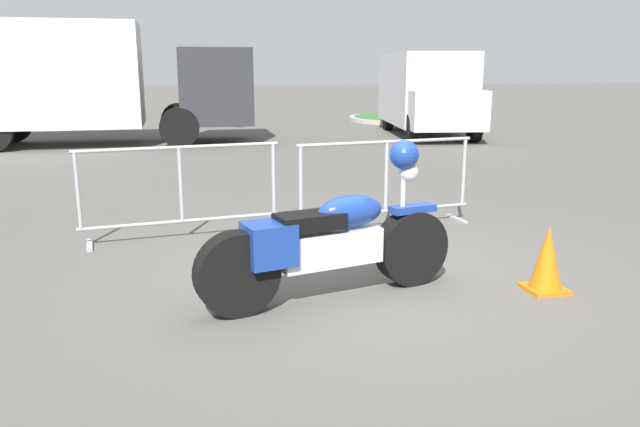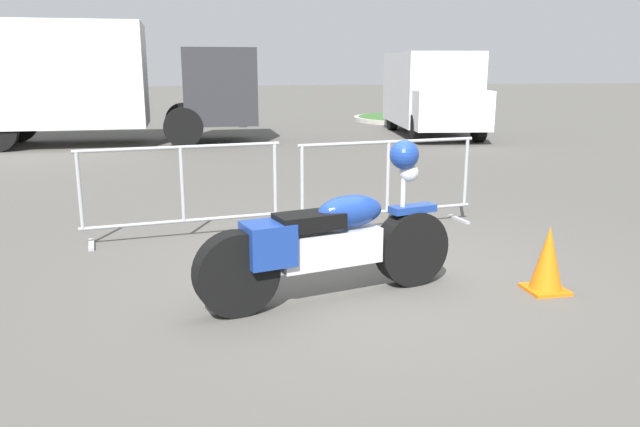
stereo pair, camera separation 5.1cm
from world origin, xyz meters
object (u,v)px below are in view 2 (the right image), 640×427
at_px(motorcycle, 330,241).
at_px(crowd_barrier_near, 183,191).
at_px(box_truck, 78,79).
at_px(crowd_barrier_far, 388,183).
at_px(traffic_cone, 548,260).
at_px(parked_car_blue, 64,95).
at_px(delivery_van, 431,91).
at_px(pedestrian, 242,98).

relative_size(motorcycle, crowd_barrier_near, 1.02).
height_order(motorcycle, box_truck, box_truck).
xyz_separation_m(motorcycle, crowd_barrier_far, (1.22, 2.22, 0.05)).
relative_size(crowd_barrier_far, traffic_cone, 3.84).
bearing_deg(parked_car_blue, motorcycle, -174.44).
height_order(motorcycle, delivery_van, delivery_van).
bearing_deg(traffic_cone, pedestrian, 94.76).
xyz_separation_m(box_truck, parked_car_blue, (-2.51, 11.89, -0.87)).
relative_size(crowd_barrier_near, delivery_van, 0.43).
relative_size(crowd_barrier_far, parked_car_blue, 0.49).
height_order(crowd_barrier_near, crowd_barrier_far, same).
xyz_separation_m(crowd_barrier_near, crowd_barrier_far, (2.44, 0.00, 0.00)).
distance_m(crowd_barrier_near, traffic_cone, 3.97).
distance_m(delivery_van, pedestrian, 6.18).
bearing_deg(box_truck, pedestrian, 41.82).
xyz_separation_m(box_truck, pedestrian, (4.32, 3.94, -0.72)).
distance_m(motorcycle, delivery_van, 13.44).
bearing_deg(box_truck, motorcycle, -72.74).
bearing_deg(crowd_barrier_near, motorcycle, -61.18).
distance_m(crowd_barrier_far, traffic_cone, 2.55).
bearing_deg(pedestrian, crowd_barrier_near, -89.77).
bearing_deg(parked_car_blue, delivery_van, -142.98).
distance_m(box_truck, parked_car_blue, 12.18).
bearing_deg(parked_car_blue, traffic_cone, -170.39).
xyz_separation_m(crowd_barrier_far, parked_car_blue, (-7.48, 21.34, 0.21)).
relative_size(parked_car_blue, traffic_cone, 7.91).
relative_size(pedestrian, traffic_cone, 2.86).
bearing_deg(box_truck, delivery_van, 2.40).
distance_m(crowd_barrier_far, delivery_van, 10.92).
relative_size(crowd_barrier_near, parked_car_blue, 0.49).
bearing_deg(pedestrian, crowd_barrier_far, -79.38).
bearing_deg(crowd_barrier_near, delivery_van, 55.19).
relative_size(crowd_barrier_far, box_truck, 0.29).
height_order(motorcycle, crowd_barrier_near, motorcycle).
distance_m(motorcycle, parked_car_blue, 24.38).
bearing_deg(pedestrian, traffic_cone, -77.35).
relative_size(delivery_van, pedestrian, 3.09).
xyz_separation_m(delivery_van, parked_car_blue, (-11.95, 11.40, -0.48)).
xyz_separation_m(parked_car_blue, traffic_cone, (8.16, -23.79, -0.47)).
distance_m(delivery_van, parked_car_blue, 16.52).
relative_size(motorcycle, pedestrian, 1.36).
bearing_deg(parked_car_blue, crowd_barrier_far, -170.01).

